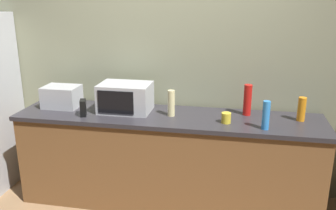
% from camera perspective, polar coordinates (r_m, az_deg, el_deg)
% --- Properties ---
extents(back_wall, '(6.40, 0.10, 2.70)m').
position_cam_1_polar(back_wall, '(3.64, 1.23, 7.16)').
color(back_wall, gray).
rests_on(back_wall, ground_plane).
extents(counter_run, '(2.84, 0.64, 0.90)m').
position_cam_1_polar(counter_run, '(3.53, 0.00, -8.53)').
color(counter_run, brown).
rests_on(counter_run, ground_plane).
extents(microwave, '(0.48, 0.35, 0.27)m').
position_cam_1_polar(microwave, '(3.46, -6.71, 1.17)').
color(microwave, '#B7BABF').
rests_on(microwave, counter_run).
extents(toaster_oven, '(0.34, 0.26, 0.21)m').
position_cam_1_polar(toaster_oven, '(3.73, -16.33, 1.27)').
color(toaster_oven, '#B7BABF').
rests_on(toaster_oven, counter_run).
extents(cordless_phone, '(0.08, 0.12, 0.15)m').
position_cam_1_polar(cordless_phone, '(3.42, -13.18, -0.44)').
color(cordless_phone, black).
rests_on(cordless_phone, counter_run).
extents(bottle_hand_soap, '(0.07, 0.07, 0.24)m').
position_cam_1_polar(bottle_hand_soap, '(3.31, 0.51, 0.29)').
color(bottle_hand_soap, beige).
rests_on(bottle_hand_soap, counter_run).
extents(bottle_dish_soap, '(0.07, 0.07, 0.21)m').
position_cam_1_polar(bottle_dish_soap, '(3.40, 20.24, -0.62)').
color(bottle_dish_soap, orange).
rests_on(bottle_dish_soap, counter_run).
extents(bottle_spray_cleaner, '(0.06, 0.06, 0.24)m').
position_cam_1_polar(bottle_spray_cleaner, '(3.09, 15.13, -1.56)').
color(bottle_spray_cleaner, '#338CE5').
rests_on(bottle_spray_cleaner, counter_run).
extents(bottle_hot_sauce, '(0.07, 0.07, 0.29)m').
position_cam_1_polar(bottle_hot_sauce, '(3.41, 12.38, 0.78)').
color(bottle_hot_sauce, red).
rests_on(bottle_hot_sauce, counter_run).
extents(mug_yellow, '(0.08, 0.08, 0.09)m').
position_cam_1_polar(mug_yellow, '(3.19, 9.12, -2.02)').
color(mug_yellow, yellow).
rests_on(mug_yellow, counter_run).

